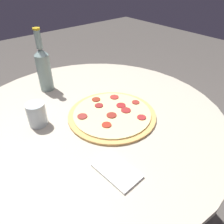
# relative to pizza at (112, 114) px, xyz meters

# --- Properties ---
(ground_plane) EXTENTS (8.00, 8.00, 0.00)m
(ground_plane) POSITION_rel_pizza_xyz_m (-0.06, -0.06, -0.76)
(ground_plane) COLOR #4C4742
(table) EXTENTS (1.09, 1.09, 0.76)m
(table) POSITION_rel_pizza_xyz_m (-0.06, -0.06, -0.19)
(table) COLOR #B2A893
(table) RESTS_ON ground_plane
(pizza) EXTENTS (0.36, 0.36, 0.02)m
(pizza) POSITION_rel_pizza_xyz_m (0.00, 0.00, 0.00)
(pizza) COLOR tan
(pizza) RESTS_ON table
(beer_bottle) EXTENTS (0.07, 0.07, 0.29)m
(beer_bottle) POSITION_rel_pizza_xyz_m (-0.38, -0.10, 0.11)
(beer_bottle) COLOR gray
(beer_bottle) RESTS_ON table
(drinking_glass) EXTENTS (0.07, 0.07, 0.09)m
(drinking_glass) POSITION_rel_pizza_xyz_m (-0.14, -0.25, 0.04)
(drinking_glass) COLOR silver
(drinking_glass) RESTS_ON table
(napkin) EXTENTS (0.15, 0.09, 0.01)m
(napkin) POSITION_rel_pizza_xyz_m (0.23, -0.18, -0.00)
(napkin) COLOR white
(napkin) RESTS_ON table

